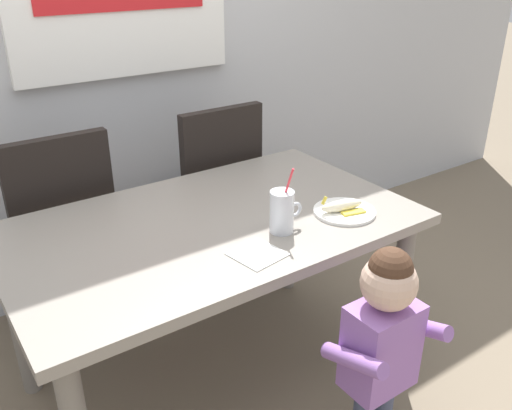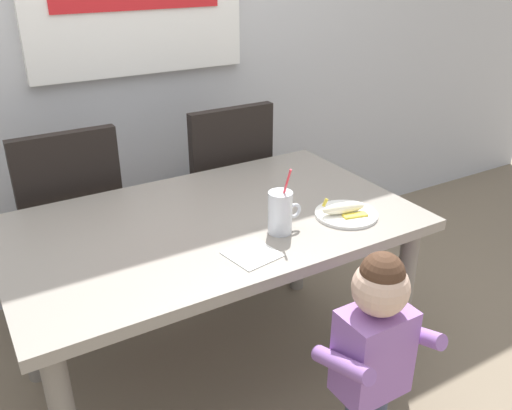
{
  "view_description": "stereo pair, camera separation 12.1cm",
  "coord_description": "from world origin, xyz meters",
  "px_view_note": "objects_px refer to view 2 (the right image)",
  "views": [
    {
      "loc": [
        -0.86,
        -1.52,
        1.61
      ],
      "look_at": [
        0.14,
        -0.09,
        0.78
      ],
      "focal_mm": 38.03,
      "sensor_mm": 36.0,
      "label": 1
    },
    {
      "loc": [
        -0.76,
        -1.59,
        1.61
      ],
      "look_at": [
        0.14,
        -0.09,
        0.78
      ],
      "focal_mm": 38.03,
      "sensor_mm": 36.0,
      "label": 2
    }
  ],
  "objects_px": {
    "dining_chair_right": "(222,185)",
    "toddler_standing": "(374,343)",
    "dining_table": "(212,242)",
    "peeled_banana": "(344,208)",
    "snack_plate": "(346,214)",
    "milk_cup": "(280,215)",
    "dining_chair_left": "(70,218)",
    "paper_napkin": "(253,254)"
  },
  "relations": [
    {
      "from": "dining_table",
      "to": "toddler_standing",
      "type": "bearing_deg",
      "value": -71.26
    },
    {
      "from": "snack_plate",
      "to": "paper_napkin",
      "type": "distance_m",
      "value": 0.44
    },
    {
      "from": "toddler_standing",
      "to": "snack_plate",
      "type": "bearing_deg",
      "value": 62.7
    },
    {
      "from": "dining_table",
      "to": "paper_napkin",
      "type": "distance_m",
      "value": 0.31
    },
    {
      "from": "dining_table",
      "to": "paper_napkin",
      "type": "xyz_separation_m",
      "value": [
        0.0,
        -0.29,
        0.1
      ]
    },
    {
      "from": "toddler_standing",
      "to": "peeled_banana",
      "type": "bearing_deg",
      "value": 63.94
    },
    {
      "from": "snack_plate",
      "to": "dining_table",
      "type": "bearing_deg",
      "value": 152.58
    },
    {
      "from": "snack_plate",
      "to": "milk_cup",
      "type": "bearing_deg",
      "value": 176.08
    },
    {
      "from": "milk_cup",
      "to": "peeled_banana",
      "type": "relative_size",
      "value": 1.41
    },
    {
      "from": "dining_chair_right",
      "to": "snack_plate",
      "type": "xyz_separation_m",
      "value": [
        0.07,
        -0.87,
        0.19
      ]
    },
    {
      "from": "dining_table",
      "to": "toddler_standing",
      "type": "height_order",
      "value": "toddler_standing"
    },
    {
      "from": "dining_chair_left",
      "to": "milk_cup",
      "type": "distance_m",
      "value": 1.05
    },
    {
      "from": "dining_chair_right",
      "to": "toddler_standing",
      "type": "bearing_deg",
      "value": 83.37
    },
    {
      "from": "toddler_standing",
      "to": "paper_napkin",
      "type": "bearing_deg",
      "value": 121.24
    },
    {
      "from": "dining_chair_left",
      "to": "paper_napkin",
      "type": "distance_m",
      "value": 1.04
    },
    {
      "from": "dining_table",
      "to": "snack_plate",
      "type": "distance_m",
      "value": 0.5
    },
    {
      "from": "dining_table",
      "to": "milk_cup",
      "type": "height_order",
      "value": "milk_cup"
    },
    {
      "from": "peeled_banana",
      "to": "paper_napkin",
      "type": "bearing_deg",
      "value": -171.01
    },
    {
      "from": "dining_table",
      "to": "paper_napkin",
      "type": "height_order",
      "value": "paper_napkin"
    },
    {
      "from": "dining_table",
      "to": "peeled_banana",
      "type": "distance_m",
      "value": 0.5
    },
    {
      "from": "peeled_banana",
      "to": "milk_cup",
      "type": "bearing_deg",
      "value": 176.39
    },
    {
      "from": "peeled_banana",
      "to": "paper_napkin",
      "type": "distance_m",
      "value": 0.43
    },
    {
      "from": "paper_napkin",
      "to": "dining_chair_left",
      "type": "bearing_deg",
      "value": 111.73
    },
    {
      "from": "peeled_banana",
      "to": "dining_chair_left",
      "type": "bearing_deg",
      "value": 132.32
    },
    {
      "from": "dining_chair_left",
      "to": "paper_napkin",
      "type": "relative_size",
      "value": 6.4
    },
    {
      "from": "dining_table",
      "to": "dining_chair_right",
      "type": "relative_size",
      "value": 1.52
    },
    {
      "from": "milk_cup",
      "to": "paper_napkin",
      "type": "xyz_separation_m",
      "value": [
        -0.16,
        -0.08,
        -0.06
      ]
    },
    {
      "from": "dining_chair_left",
      "to": "milk_cup",
      "type": "relative_size",
      "value": 3.89
    },
    {
      "from": "dining_chair_left",
      "to": "peeled_banana",
      "type": "height_order",
      "value": "dining_chair_left"
    },
    {
      "from": "dining_chair_right",
      "to": "milk_cup",
      "type": "height_order",
      "value": "milk_cup"
    },
    {
      "from": "dining_chair_left",
      "to": "peeled_banana",
      "type": "distance_m",
      "value": 1.21
    },
    {
      "from": "toddler_standing",
      "to": "milk_cup",
      "type": "relative_size",
      "value": 3.39
    },
    {
      "from": "dining_table",
      "to": "dining_chair_left",
      "type": "xyz_separation_m",
      "value": [
        -0.37,
        0.66,
        -0.09
      ]
    },
    {
      "from": "dining_table",
      "to": "snack_plate",
      "type": "bearing_deg",
      "value": -27.42
    },
    {
      "from": "dining_chair_left",
      "to": "dining_chair_right",
      "type": "relative_size",
      "value": 1.0
    },
    {
      "from": "dining_chair_left",
      "to": "paper_napkin",
      "type": "height_order",
      "value": "dining_chair_left"
    },
    {
      "from": "dining_chair_right",
      "to": "dining_table",
      "type": "bearing_deg",
      "value": 59.91
    },
    {
      "from": "paper_napkin",
      "to": "snack_plate",
      "type": "bearing_deg",
      "value": 8.5
    },
    {
      "from": "milk_cup",
      "to": "peeled_banana",
      "type": "bearing_deg",
      "value": -3.61
    },
    {
      "from": "dining_chair_right",
      "to": "toddler_standing",
      "type": "relative_size",
      "value": 1.15
    },
    {
      "from": "dining_table",
      "to": "peeled_banana",
      "type": "bearing_deg",
      "value": -27.76
    },
    {
      "from": "toddler_standing",
      "to": "dining_chair_left",
      "type": "bearing_deg",
      "value": 114.49
    }
  ]
}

